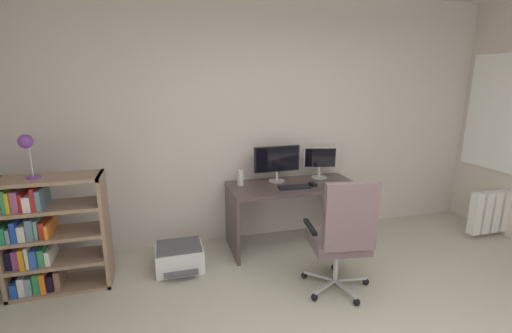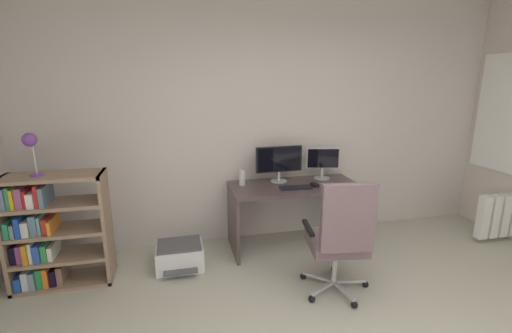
{
  "view_description": "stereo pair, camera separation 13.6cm",
  "coord_description": "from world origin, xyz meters",
  "px_view_note": "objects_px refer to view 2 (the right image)",
  "views": [
    {
      "loc": [
        -1.24,
        -1.42,
        1.85
      ],
      "look_at": [
        -0.36,
        1.74,
        1.04
      ],
      "focal_mm": 24.45,
      "sensor_mm": 36.0,
      "label": 1
    },
    {
      "loc": [
        -1.1,
        -1.45,
        1.85
      ],
      "look_at": [
        -0.36,
        1.74,
        1.04
      ],
      "focal_mm": 24.45,
      "sensor_mm": 36.0,
      "label": 2
    }
  ],
  "objects_px": {
    "monitor_main": "(279,161)",
    "printer": "(180,255)",
    "desk": "(295,201)",
    "office_chair": "(340,236)",
    "keyboard": "(296,188)",
    "desk_lamp": "(30,144)",
    "radiator": "(508,215)",
    "desktop_speaker": "(242,178)",
    "computer_mouse": "(315,185)",
    "bookshelf": "(48,233)",
    "monitor_secondary": "(323,160)"
  },
  "relations": [
    {
      "from": "monitor_main",
      "to": "computer_mouse",
      "type": "relative_size",
      "value": 5.36
    },
    {
      "from": "desktop_speaker",
      "to": "radiator",
      "type": "relative_size",
      "value": 0.21
    },
    {
      "from": "monitor_secondary",
      "to": "computer_mouse",
      "type": "relative_size",
      "value": 3.82
    },
    {
      "from": "monitor_main",
      "to": "computer_mouse",
      "type": "bearing_deg",
      "value": -40.4
    },
    {
      "from": "desktop_speaker",
      "to": "printer",
      "type": "xyz_separation_m",
      "value": [
        -0.71,
        -0.32,
        -0.68
      ]
    },
    {
      "from": "keyboard",
      "to": "office_chair",
      "type": "height_order",
      "value": "office_chair"
    },
    {
      "from": "keyboard",
      "to": "monitor_main",
      "type": "bearing_deg",
      "value": 111.72
    },
    {
      "from": "office_chair",
      "to": "desk",
      "type": "bearing_deg",
      "value": 93.05
    },
    {
      "from": "desktop_speaker",
      "to": "bookshelf",
      "type": "bearing_deg",
      "value": -169.29
    },
    {
      "from": "bookshelf",
      "to": "radiator",
      "type": "xyz_separation_m",
      "value": [
        4.93,
        -0.21,
        -0.19
      ]
    },
    {
      "from": "keyboard",
      "to": "desktop_speaker",
      "type": "relative_size",
      "value": 2.0
    },
    {
      "from": "office_chair",
      "to": "radiator",
      "type": "relative_size",
      "value": 1.32
    },
    {
      "from": "monitor_main",
      "to": "desk_lamp",
      "type": "xyz_separation_m",
      "value": [
        -2.32,
        -0.4,
        0.36
      ]
    },
    {
      "from": "keyboard",
      "to": "desktop_speaker",
      "type": "height_order",
      "value": "desktop_speaker"
    },
    {
      "from": "desk",
      "to": "radiator",
      "type": "bearing_deg",
      "value": -9.97
    },
    {
      "from": "computer_mouse",
      "to": "monitor_main",
      "type": "bearing_deg",
      "value": 133.27
    },
    {
      "from": "keyboard",
      "to": "radiator",
      "type": "bearing_deg",
      "value": -3.66
    },
    {
      "from": "desk",
      "to": "keyboard",
      "type": "distance_m",
      "value": 0.24
    },
    {
      "from": "desk",
      "to": "printer",
      "type": "height_order",
      "value": "desk"
    },
    {
      "from": "monitor_secondary",
      "to": "desk_lamp",
      "type": "xyz_separation_m",
      "value": [
        -2.85,
        -0.4,
        0.38
      ]
    },
    {
      "from": "printer",
      "to": "radiator",
      "type": "relative_size",
      "value": 0.57
    },
    {
      "from": "desktop_speaker",
      "to": "printer",
      "type": "distance_m",
      "value": 1.04
    },
    {
      "from": "desk_lamp",
      "to": "office_chair",
      "type": "bearing_deg",
      "value": -17.32
    },
    {
      "from": "desk_lamp",
      "to": "bookshelf",
      "type": "bearing_deg",
      "value": 0.59
    },
    {
      "from": "monitor_secondary",
      "to": "desktop_speaker",
      "type": "distance_m",
      "value": 0.98
    },
    {
      "from": "monitor_secondary",
      "to": "desk_lamp",
      "type": "height_order",
      "value": "desk_lamp"
    },
    {
      "from": "office_chair",
      "to": "radiator",
      "type": "bearing_deg",
      "value": 13.18
    },
    {
      "from": "office_chair",
      "to": "desk_lamp",
      "type": "bearing_deg",
      "value": 162.68
    },
    {
      "from": "monitor_main",
      "to": "bookshelf",
      "type": "xyz_separation_m",
      "value": [
        -2.29,
        -0.4,
        -0.46
      ]
    },
    {
      "from": "monitor_main",
      "to": "keyboard",
      "type": "relative_size",
      "value": 1.58
    },
    {
      "from": "office_chair",
      "to": "monitor_main",
      "type": "bearing_deg",
      "value": 99.14
    },
    {
      "from": "monitor_main",
      "to": "printer",
      "type": "bearing_deg",
      "value": -162.21
    },
    {
      "from": "computer_mouse",
      "to": "desk_lamp",
      "type": "xyz_separation_m",
      "value": [
        -2.65,
        -0.12,
        0.58
      ]
    },
    {
      "from": "monitor_main",
      "to": "bookshelf",
      "type": "relative_size",
      "value": 0.51
    },
    {
      "from": "desk",
      "to": "computer_mouse",
      "type": "height_order",
      "value": "computer_mouse"
    },
    {
      "from": "keyboard",
      "to": "desk_lamp",
      "type": "height_order",
      "value": "desk_lamp"
    },
    {
      "from": "bookshelf",
      "to": "printer",
      "type": "xyz_separation_m",
      "value": [
        1.15,
        0.03,
        -0.38
      ]
    },
    {
      "from": "monitor_main",
      "to": "keyboard",
      "type": "distance_m",
      "value": 0.39
    },
    {
      "from": "computer_mouse",
      "to": "desk_lamp",
      "type": "height_order",
      "value": "desk_lamp"
    },
    {
      "from": "desk_lamp",
      "to": "radiator",
      "type": "xyz_separation_m",
      "value": [
        4.96,
        -0.21,
        -1.01
      ]
    },
    {
      "from": "keyboard",
      "to": "printer",
      "type": "xyz_separation_m",
      "value": [
        -1.24,
        -0.07,
        -0.61
      ]
    },
    {
      "from": "keyboard",
      "to": "computer_mouse",
      "type": "relative_size",
      "value": 3.4
    },
    {
      "from": "computer_mouse",
      "to": "monitor_secondary",
      "type": "bearing_deg",
      "value": 46.94
    },
    {
      "from": "desktop_speaker",
      "to": "bookshelf",
      "type": "height_order",
      "value": "bookshelf"
    },
    {
      "from": "monitor_secondary",
      "to": "printer",
      "type": "xyz_separation_m",
      "value": [
        -1.68,
        -0.37,
        -0.82
      ]
    },
    {
      "from": "desk",
      "to": "desktop_speaker",
      "type": "xyz_separation_m",
      "value": [
        -0.57,
        0.12,
        0.28
      ]
    },
    {
      "from": "desk",
      "to": "monitor_main",
      "type": "height_order",
      "value": "monitor_main"
    },
    {
      "from": "desk",
      "to": "office_chair",
      "type": "distance_m",
      "value": 1.01
    },
    {
      "from": "monitor_secondary",
      "to": "office_chair",
      "type": "distance_m",
      "value": 1.29
    },
    {
      "from": "keyboard",
      "to": "bookshelf",
      "type": "height_order",
      "value": "bookshelf"
    }
  ]
}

